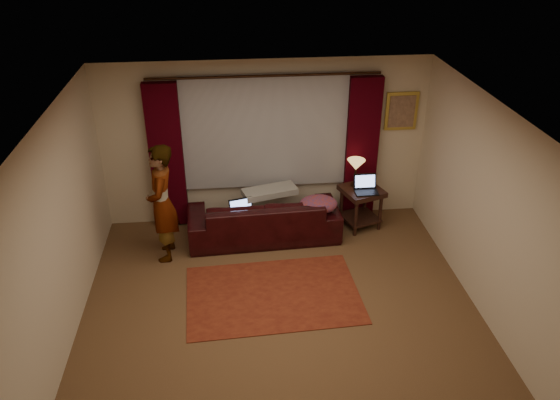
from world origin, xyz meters
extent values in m
cube|color=brown|center=(0.00, 0.00, -0.01)|extent=(5.00, 5.00, 0.01)
cube|color=silver|center=(0.00, 0.00, 2.60)|extent=(5.00, 5.00, 0.02)
cube|color=beige|center=(0.00, 2.50, 1.30)|extent=(5.00, 0.02, 2.60)
cube|color=beige|center=(-2.50, 0.00, 1.30)|extent=(0.02, 5.00, 2.60)
cube|color=beige|center=(2.50, 0.00, 1.30)|extent=(0.02, 5.00, 2.60)
cube|color=#999AA1|center=(0.00, 2.44, 1.50)|extent=(2.50, 0.05, 1.80)
cube|color=#300009|center=(-1.50, 2.39, 1.18)|extent=(0.50, 0.14, 2.30)
cube|color=#300009|center=(1.50, 2.39, 1.18)|extent=(0.50, 0.14, 2.30)
cylinder|color=black|center=(0.00, 2.39, 2.38)|extent=(0.04, 0.04, 3.40)
cube|color=gold|center=(2.10, 2.47, 1.75)|extent=(0.50, 0.04, 0.60)
imported|color=black|center=(-0.08, 1.88, 0.46)|extent=(2.33, 1.09, 0.92)
cube|color=gray|center=(0.03, 2.07, 0.93)|extent=(0.88, 0.53, 0.10)
ellipsoid|color=brown|center=(0.73, 1.75, 0.58)|extent=(0.60, 0.47, 0.24)
cube|color=maroon|center=(-0.07, 0.43, 0.01)|extent=(2.33, 1.61, 0.01)
cube|color=black|center=(1.46, 2.04, 0.33)|extent=(0.73, 0.73, 0.67)
imported|color=gray|center=(-1.53, 1.50, 0.87)|extent=(0.51, 0.51, 1.74)
camera|label=1|loc=(-0.56, -5.27, 4.58)|focal=35.00mm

